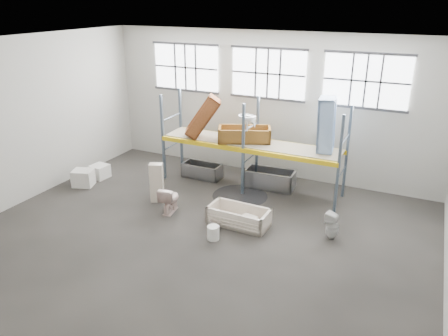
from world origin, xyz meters
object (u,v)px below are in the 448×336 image
Objects in this scene: bathtub_beige at (239,216)px; cistern_tall at (157,183)px; blue_tub_upright at (326,125)px; toilet_beige at (170,199)px; toilet_white at (332,226)px; steel_tub_left at (202,170)px; bucket at (213,233)px; rust_tub_flat at (244,134)px; steel_tub_right at (270,179)px; carton_near at (83,178)px.

cistern_tall is at bearing 176.21° from bathtub_beige.
blue_tub_upright reaches higher than cistern_tall.
toilet_white is (4.72, 0.53, -0.03)m from toilet_beige.
bucket is at bearing -57.84° from steel_tub_left.
blue_tub_upright is at bearing -147.08° from toilet_white.
blue_tub_upright is (2.60, 0.21, 0.57)m from rust_tub_flat.
steel_tub_right is (2.82, 2.56, -0.33)m from cistern_tall.
toilet_beige is 2.14× the size of bucket.
carton_near is at bearing -155.46° from steel_tub_right.
bathtub_beige is 3.67m from steel_tub_left.
bathtub_beige reaches higher than bucket.
steel_tub_left is 3.60× the size of bucket.
carton_near is at bearing 179.63° from bathtub_beige.
toilet_beige is 0.48× the size of rust_tub_flat.
steel_tub_right is at bearing -132.69° from toilet_beige.
carton_near is at bearing -143.81° from steel_tub_left.
blue_tub_upright reaches higher than steel_tub_left.
cistern_tall is 0.74× the size of rust_tub_flat.
cistern_tall is (-2.92, 0.28, 0.38)m from bathtub_beige.
toilet_white is 0.45× the size of blue_tub_upright.
bathtub_beige is 2.57m from toilet_white.
blue_tub_upright is at bearing 18.91° from carton_near.
rust_tub_flat reaches higher than toilet_white.
bucket is (1.89, -0.87, -0.22)m from toilet_beige.
steel_tub_right is 6.35m from carton_near.
blue_tub_upright is at bearing 4.85° from cistern_tall.
bathtub_beige is 2.63× the size of carton_near.
rust_tub_flat reaches higher than bucket.
steel_tub_right is at bearing 87.28° from bucket.
rust_tub_flat reaches higher than bathtub_beige.
toilet_white is 1.99× the size of bucket.
carton_near is (-5.77, -2.64, -0.02)m from steel_tub_right.
bathtub_beige is 3.16m from rust_tub_flat.
toilet_white is 5.60m from steel_tub_left.
bucket is at bearing -51.24° from toilet_white.
carton_near is (-5.87, 0.20, 0.03)m from bathtub_beige.
toilet_white is 8.42m from carton_near.
bathtub_beige is at bearing -45.41° from steel_tub_left.
steel_tub_right is (-0.10, 2.84, 0.05)m from bathtub_beige.
bucket is at bearing -50.35° from cistern_tall.
bucket is 0.58× the size of carton_near.
toilet_beige is 0.59× the size of steel_tub_left.
bucket is at bearing -103.77° from bathtub_beige.
carton_near is at bearing -154.28° from rust_tub_flat.
blue_tub_upright reaches higher than toilet_beige.
cistern_tall is 1.92× the size of carton_near.
steel_tub_left is 0.81× the size of blue_tub_upright.
carton_near is at bearing -76.42° from toilet_white.
blue_tub_upright reaches higher than toilet_white.
bucket is (-0.28, -1.03, -0.06)m from bathtub_beige.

